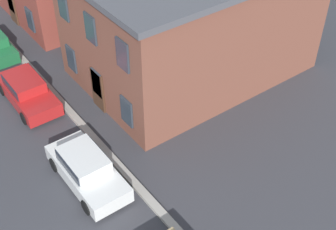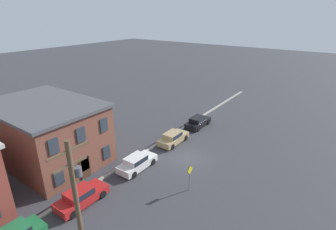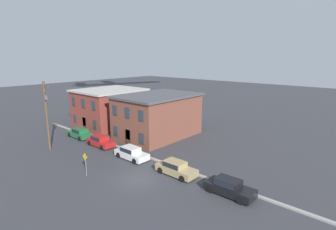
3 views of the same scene
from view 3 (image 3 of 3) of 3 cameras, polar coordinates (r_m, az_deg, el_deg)
The scene contains 11 objects.
ground_plane at distance 27.12m, azimuth -6.39°, elevation -13.62°, with size 200.00×200.00×0.00m, color #38383D.
kerb_strip at distance 29.99m, azimuth 0.08°, elevation -10.70°, with size 56.00×0.36×0.16m, color #9E998E.
apartment_corner at distance 47.43m, azimuth -12.52°, elevation 1.70°, with size 9.47×10.77×6.36m.
apartment_midblock at distance 39.76m, azimuth -2.24°, elevation -0.07°, with size 8.61×12.24×6.39m.
car_green at distance 41.57m, azimuth -18.67°, elevation -3.68°, with size 4.40×1.92×1.43m.
car_red at distance 36.98m, azimuth -14.50°, elevation -5.42°, with size 4.40×1.92×1.43m.
car_white at distance 31.84m, azimuth -7.99°, elevation -8.11°, with size 4.40×1.92×1.43m.
car_tan at distance 27.54m, azimuth 1.70°, elevation -11.39°, with size 4.40×1.92×1.43m.
car_black at distance 24.52m, azimuth 13.14°, elevation -14.93°, with size 4.40×1.92×1.43m.
caution_sign at distance 28.09m, azimuth -17.55°, elevation -9.39°, with size 0.93×0.08×2.56m.
utility_pole at distance 36.57m, azimuth -24.92°, elevation 0.54°, with size 2.40×0.44×8.96m.
Camera 3 is at (18.18, -16.17, 11.98)m, focal length 28.00 mm.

